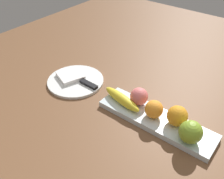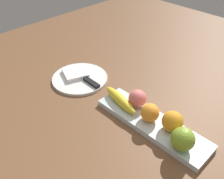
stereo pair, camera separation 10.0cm
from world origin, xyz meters
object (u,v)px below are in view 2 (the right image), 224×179
(fruit_tray, at_px, (152,123))
(knife, at_px, (89,81))
(peach, at_px, (137,99))
(dinner_plate, at_px, (80,78))
(apple, at_px, (183,139))
(orange_near_banana, at_px, (172,121))
(orange_near_apple, at_px, (151,112))
(folded_napkin, at_px, (76,73))
(banana, at_px, (120,100))

(fruit_tray, xyz_separation_m, knife, (0.36, -0.00, 0.01))
(peach, distance_m, dinner_plate, 0.33)
(apple, distance_m, orange_near_banana, 0.08)
(fruit_tray, height_order, peach, peach)
(orange_near_apple, bearing_deg, folded_napkin, 0.11)
(dinner_plate, bearing_deg, banana, 177.18)
(peach, height_order, knife, peach)
(orange_near_banana, relative_size, folded_napkin, 0.70)
(apple, relative_size, folded_napkin, 0.74)
(orange_near_apple, xyz_separation_m, dinner_plate, (0.40, 0.00, -0.05))
(apple, height_order, folded_napkin, apple)
(banana, bearing_deg, apple, 8.17)
(fruit_tray, relative_size, orange_near_banana, 6.06)
(orange_near_banana, bearing_deg, peach, -3.63)
(dinner_plate, bearing_deg, knife, -176.05)
(orange_near_banana, bearing_deg, fruit_tray, 11.11)
(orange_near_apple, xyz_separation_m, folded_napkin, (0.44, 0.00, -0.04))
(peach, bearing_deg, knife, 4.44)
(apple, distance_m, knife, 0.50)
(apple, xyz_separation_m, knife, (0.50, -0.04, -0.05))
(banana, height_order, dinner_plate, banana)
(knife, bearing_deg, folded_napkin, 3.76)
(fruit_tray, distance_m, orange_near_apple, 0.05)
(orange_near_banana, bearing_deg, dinner_plate, 1.64)
(orange_near_banana, height_order, knife, orange_near_banana)
(folded_napkin, bearing_deg, fruit_tray, 180.00)
(dinner_plate, distance_m, folded_napkin, 0.03)
(folded_napkin, bearing_deg, knife, -177.41)
(apple, distance_m, banana, 0.29)
(banana, xyz_separation_m, folded_napkin, (0.30, -0.01, -0.02))
(apple, bearing_deg, folded_napkin, -3.01)
(orange_near_banana, height_order, folded_napkin, orange_near_banana)
(fruit_tray, relative_size, dinner_plate, 1.76)
(peach, bearing_deg, orange_near_apple, 163.95)
(fruit_tray, relative_size, peach, 6.39)
(dinner_plate, bearing_deg, folded_napkin, 0.00)
(folded_napkin, bearing_deg, banana, 177.48)
(dinner_plate, bearing_deg, apple, 176.82)
(folded_napkin, height_order, knife, folded_napkin)
(banana, height_order, knife, banana)
(apple, height_order, dinner_plate, apple)
(knife, bearing_deg, peach, -174.39)
(apple, bearing_deg, fruit_tray, -12.43)
(dinner_plate, bearing_deg, peach, -175.65)
(banana, height_order, orange_near_banana, orange_near_banana)
(orange_near_banana, distance_m, knife, 0.43)
(orange_near_apple, bearing_deg, knife, -0.56)
(peach, xyz_separation_m, dinner_plate, (0.32, 0.02, -0.05))
(apple, bearing_deg, peach, -13.25)
(orange_near_banana, relative_size, peach, 1.05)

